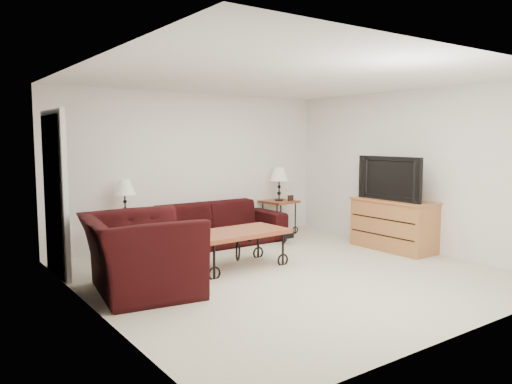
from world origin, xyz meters
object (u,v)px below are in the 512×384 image
(sofa, at_px, (216,224))
(backpack, at_px, (284,232))
(lamp_left, at_px, (125,198))
(lamp_right, at_px, (279,184))
(side_table_left, at_px, (126,236))
(television, at_px, (394,178))
(side_table_right, at_px, (279,217))
(armchair, at_px, (140,254))
(coffee_table, at_px, (238,249))
(tv_stand, at_px, (393,225))

(sofa, relative_size, backpack, 5.97)
(lamp_left, xyz_separation_m, lamp_right, (2.92, 0.00, 0.06))
(side_table_left, height_order, television, television)
(sofa, height_order, side_table_right, sofa)
(sofa, distance_m, lamp_right, 1.58)
(lamp_right, bearing_deg, armchair, -151.62)
(lamp_left, height_order, television, television)
(lamp_right, bearing_deg, backpack, -122.21)
(sofa, bearing_deg, side_table_right, 7.02)
(television, bearing_deg, armchair, -93.21)
(side_table_right, bearing_deg, lamp_right, 0.00)
(lamp_left, xyz_separation_m, television, (3.55, -2.10, 0.28))
(sofa, xyz_separation_m, television, (2.08, -1.92, 0.79))
(coffee_table, bearing_deg, lamp_left, 121.22)
(lamp_left, relative_size, television, 0.48)
(armchair, xyz_separation_m, backpack, (3.00, 1.13, -0.25))
(lamp_left, distance_m, coffee_table, 1.96)
(side_table_left, xyz_separation_m, tv_stand, (3.57, -2.10, 0.11))
(side_table_left, distance_m, lamp_left, 0.57)
(armchair, xyz_separation_m, television, (4.08, -0.23, 0.69))
(side_table_right, xyz_separation_m, television, (0.62, -2.10, 0.83))
(sofa, distance_m, side_table_right, 1.47)
(armchair, relative_size, television, 1.15)
(sofa, relative_size, armchair, 1.72)
(tv_stand, bearing_deg, side_table_right, 106.98)
(side_table_right, distance_m, television, 2.34)
(lamp_left, height_order, lamp_right, lamp_right)
(lamp_left, height_order, armchair, lamp_left)
(coffee_table, xyz_separation_m, backpack, (1.49, 0.86, -0.06))
(armchair, relative_size, backpack, 3.47)
(sofa, height_order, lamp_left, lamp_left)
(sofa, relative_size, coffee_table, 1.74)
(coffee_table, height_order, armchair, armchair)
(television, bearing_deg, backpack, -141.43)
(lamp_right, relative_size, tv_stand, 0.46)
(lamp_left, relative_size, coffee_table, 0.42)
(lamp_left, relative_size, armchair, 0.42)
(coffee_table, relative_size, backpack, 3.43)
(side_table_left, xyz_separation_m, lamp_right, (2.92, 0.00, 0.63))
(side_table_left, height_order, tv_stand, tv_stand)
(side_table_right, relative_size, lamp_left, 1.07)
(lamp_right, bearing_deg, lamp_left, 180.00)
(backpack, bearing_deg, side_table_left, 153.76)
(backpack, bearing_deg, coffee_table, -159.64)
(tv_stand, bearing_deg, coffee_table, 169.02)
(lamp_left, xyz_separation_m, coffee_table, (0.97, -1.60, -0.60))
(lamp_right, bearing_deg, side_table_left, 180.00)
(coffee_table, bearing_deg, lamp_right, 39.19)
(sofa, height_order, backpack, sofa)
(sofa, relative_size, lamp_left, 4.11)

